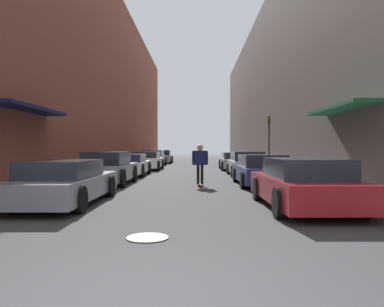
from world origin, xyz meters
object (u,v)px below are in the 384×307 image
at_px(parked_car_right_3, 235,161).
at_px(skateboarder, 200,160).
at_px(parked_car_right_0, 304,184).
at_px(parked_car_left_4, 154,158).
at_px(parked_car_right_1, 261,170).
at_px(parked_car_left_0, 65,182).
at_px(parked_car_left_3, 146,161).
at_px(parked_car_left_2, 130,165).
at_px(parked_car_left_1, 108,169).
at_px(parked_car_left_5, 162,157).
at_px(traffic_light, 269,137).
at_px(parked_car_right_2, 247,164).
at_px(manhole_cover, 148,238).

height_order(parked_car_right_3, skateboarder, skateboarder).
height_order(parked_car_right_0, parked_car_right_3, parked_car_right_0).
height_order(parked_car_left_4, parked_car_right_1, parked_car_left_4).
distance_m(parked_car_left_0, parked_car_right_1, 7.98).
bearing_deg(parked_car_left_3, parked_car_left_2, -91.80).
xyz_separation_m(parked_car_left_2, parked_car_right_0, (6.27, -11.04, 0.02)).
bearing_deg(parked_car_left_1, parked_car_left_3, 89.08).
height_order(parked_car_left_1, parked_car_right_1, parked_car_left_1).
height_order(parked_car_left_5, traffic_light, traffic_light).
bearing_deg(parked_car_right_3, parked_car_right_0, -90.06).
distance_m(parked_car_left_4, parked_car_right_2, 13.04).
bearing_deg(manhole_cover, parked_car_right_3, 79.97).
relative_size(parked_car_left_2, parked_car_right_0, 0.99).
xyz_separation_m(parked_car_right_0, manhole_cover, (-3.45, -3.09, -0.59)).
height_order(parked_car_left_3, skateboarder, skateboarder).
height_order(parked_car_left_2, parked_car_left_3, parked_car_left_3).
height_order(parked_car_left_2, parked_car_right_1, parked_car_right_1).
bearing_deg(parked_car_left_2, parked_car_left_1, -89.98).
relative_size(parked_car_right_2, parked_car_right_3, 0.97).
distance_m(parked_car_left_5, parked_car_right_3, 13.06).
xyz_separation_m(parked_car_left_3, parked_car_right_1, (6.05, -10.65, -0.02)).
bearing_deg(parked_car_left_4, parked_car_left_5, 87.93).
relative_size(parked_car_left_3, manhole_cover, 6.23).
bearing_deg(parked_car_left_4, parked_car_right_2, -60.96).
height_order(parked_car_left_2, traffic_light, traffic_light).
height_order(parked_car_left_0, parked_car_right_3, parked_car_right_3).
xyz_separation_m(parked_car_left_1, manhole_cover, (2.82, -9.05, -0.64)).
xyz_separation_m(parked_car_left_5, parked_car_right_3, (6.08, -11.56, -0.05)).
height_order(parked_car_left_0, parked_car_right_0, parked_car_right_0).
bearing_deg(parked_car_left_1, parked_car_right_3, 59.18).
bearing_deg(parked_car_left_2, parked_car_right_0, -60.44).
xyz_separation_m(parked_car_left_4, parked_car_left_5, (0.21, 5.78, -0.00)).
bearing_deg(parked_car_left_5, parked_car_right_1, -74.86).
bearing_deg(skateboarder, parked_car_left_1, 172.01).
distance_m(parked_car_left_4, parked_car_right_1, 17.61).
bearing_deg(traffic_light, parked_car_right_2, -121.96).
bearing_deg(traffic_light, parked_car_right_1, -103.10).
bearing_deg(skateboarder, parked_car_left_0, -127.28).
distance_m(parked_car_left_0, parked_car_right_0, 6.18).
xyz_separation_m(parked_car_left_2, parked_car_left_4, (-0.01, 11.22, 0.05)).
bearing_deg(parked_car_left_4, parked_car_right_3, -42.58).
relative_size(parked_car_left_2, parked_car_left_3, 1.03).
distance_m(parked_car_left_0, parked_car_left_3, 15.79).
bearing_deg(parked_car_left_0, skateboarder, 52.72).
distance_m(parked_car_left_3, parked_car_right_3, 6.11).
relative_size(parked_car_left_3, skateboarder, 2.67).
bearing_deg(parked_car_right_1, parked_car_right_0, -89.56).
relative_size(parked_car_left_2, manhole_cover, 6.44).
height_order(parked_car_right_2, skateboarder, skateboarder).
bearing_deg(traffic_light, manhole_cover, -107.36).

